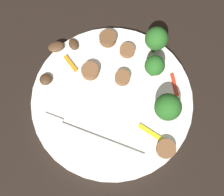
{
  "coord_description": "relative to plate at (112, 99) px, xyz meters",
  "views": [
    {
      "loc": [
        0.01,
        0.14,
        0.46
      ],
      "look_at": [
        0.0,
        0.0,
        0.01
      ],
      "focal_mm": 43.26,
      "sensor_mm": 36.0,
      "label": 1
    }
  ],
  "objects": [
    {
      "name": "ground_plane",
      "position": [
        0.0,
        0.0,
        -0.01
      ],
      "size": [
        1.4,
        1.4,
        0.0
      ],
      "primitive_type": "plane",
      "color": "black"
    },
    {
      "name": "plate",
      "position": [
        0.0,
        0.0,
        0.0
      ],
      "size": [
        0.28,
        0.28,
        0.01
      ],
      "primitive_type": "cylinder",
      "color": "white",
      "rests_on": "ground_plane"
    },
    {
      "name": "fork",
      "position": [
        0.05,
        0.06,
        0.01
      ],
      "size": [
        0.17,
        0.09,
        0.0
      ],
      "rotation": [
        0.0,
        0.0,
        -0.43
      ],
      "color": "silver",
      "rests_on": "plate"
    },
    {
      "name": "broccoli_floret_0",
      "position": [
        -0.08,
        -0.09,
        0.05
      ],
      "size": [
        0.04,
        0.04,
        0.06
      ],
      "color": "#296420",
      "rests_on": "plate"
    },
    {
      "name": "broccoli_floret_1",
      "position": [
        -0.07,
        -0.04,
        0.04
      ],
      "size": [
        0.03,
        0.03,
        0.05
      ],
      "color": "#296420",
      "rests_on": "plate"
    },
    {
      "name": "broccoli_floret_2",
      "position": [
        -0.09,
        0.03,
        0.04
      ],
      "size": [
        0.04,
        0.04,
        0.05
      ],
      "color": "#296420",
      "rests_on": "plate"
    },
    {
      "name": "sausage_slice_0",
      "position": [
        0.0,
        -0.11,
        0.01
      ],
      "size": [
        0.03,
        0.03,
        0.01
      ],
      "primitive_type": "cylinder",
      "rotation": [
        0.0,
        0.0,
        1.48
      ],
      "color": "brown",
      "rests_on": "plate"
    },
    {
      "name": "sausage_slice_1",
      "position": [
        0.03,
        -0.05,
        0.01
      ],
      "size": [
        0.04,
        0.04,
        0.02
      ],
      "primitive_type": "cylinder",
      "rotation": [
        0.0,
        0.0,
        2.73
      ],
      "color": "brown",
      "rests_on": "plate"
    },
    {
      "name": "sausage_slice_2",
      "position": [
        -0.03,
        -0.09,
        0.01
      ],
      "size": [
        0.04,
        0.04,
        0.01
      ],
      "primitive_type": "cylinder",
      "rotation": [
        0.0,
        0.0,
        0.4
      ],
      "color": "brown",
      "rests_on": "plate"
    },
    {
      "name": "sausage_slice_3",
      "position": [
        -0.02,
        -0.03,
        0.01
      ],
      "size": [
        0.04,
        0.04,
        0.01
      ],
      "primitive_type": "cylinder",
      "rotation": [
        0.0,
        0.0,
        2.35
      ],
      "color": "brown",
      "rests_on": "plate"
    },
    {
      "name": "sausage_slice_4",
      "position": [
        -0.08,
        0.09,
        0.01
      ],
      "size": [
        0.04,
        0.04,
        0.01
      ],
      "primitive_type": "cylinder",
      "rotation": [
        0.0,
        0.0,
        1.9
      ],
      "color": "brown",
      "rests_on": "plate"
    },
    {
      "name": "mushroom_0",
      "position": [
        0.11,
        -0.04,
        0.01
      ],
      "size": [
        0.03,
        0.03,
        0.01
      ],
      "primitive_type": "ellipsoid",
      "rotation": [
        0.0,
        0.0,
        1.2
      ],
      "color": "#422B19",
      "rests_on": "plate"
    },
    {
      "name": "mushroom_1",
      "position": [
        0.09,
        -0.1,
        0.01
      ],
      "size": [
        0.03,
        0.03,
        0.01
      ],
      "primitive_type": "ellipsoid",
      "rotation": [
        0.0,
        0.0,
        0.19
      ],
      "color": "#4C331E",
      "rests_on": "plate"
    },
    {
      "name": "mushroom_2",
      "position": [
        0.06,
        -0.11,
        0.01
      ],
      "size": [
        0.02,
        0.03,
        0.01
      ],
      "primitive_type": "ellipsoid",
      "rotation": [
        0.0,
        0.0,
        1.95
      ],
      "color": "#422B19",
      "rests_on": "plate"
    },
    {
      "name": "pepper_strip_0",
      "position": [
        0.07,
        -0.07,
        0.01
      ],
      "size": [
        0.02,
        0.03,
        0.0
      ],
      "primitive_type": "cube",
      "rotation": [
        0.0,
        0.0,
        2.14
      ],
      "color": "orange",
      "rests_on": "plate"
    },
    {
      "name": "pepper_strip_1",
      "position": [
        -0.06,
        0.06,
        0.01
      ],
      "size": [
        0.04,
        0.03,
        0.0
      ],
      "primitive_type": "cube",
      "rotation": [
        0.0,
        0.0,
        5.63
      ],
      "color": "yellow",
      "rests_on": "plate"
    },
    {
      "name": "pepper_strip_2",
      "position": [
        -0.11,
        -0.02,
        0.01
      ],
      "size": [
        0.01,
        0.04,
        0.0
      ],
      "primitive_type": "cube",
      "rotation": [
        0.0,
        0.0,
        1.65
      ],
      "color": "red",
      "rests_on": "plate"
    }
  ]
}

